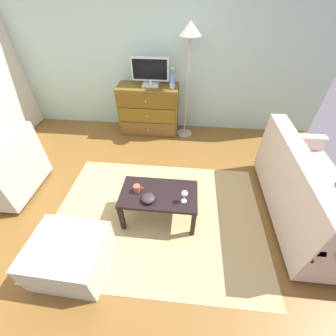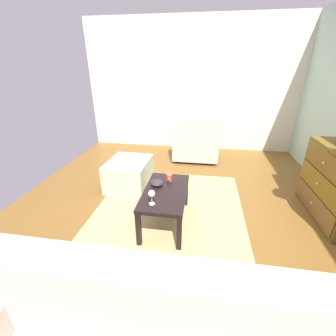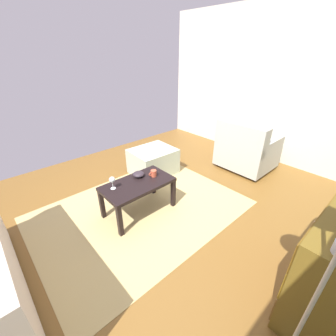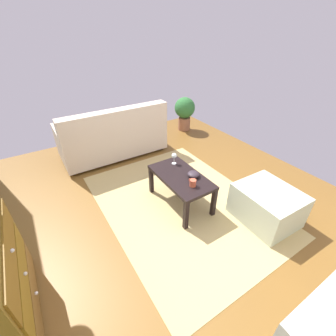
# 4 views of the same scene
# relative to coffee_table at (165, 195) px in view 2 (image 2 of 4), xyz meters

# --- Properties ---
(ground_plane) EXTENTS (5.76, 4.73, 0.05)m
(ground_plane) POSITION_rel_coffee_table_xyz_m (-0.23, 0.20, -0.40)
(ground_plane) COLOR brown
(wall_plain_left) EXTENTS (0.12, 4.73, 2.63)m
(wall_plain_left) POSITION_rel_coffee_table_xyz_m (-2.87, 0.20, 0.94)
(wall_plain_left) COLOR beige
(wall_plain_left) RESTS_ON ground_plane
(area_rug) EXTENTS (2.60, 1.90, 0.01)m
(area_rug) POSITION_rel_coffee_table_xyz_m (-0.03, 0.00, -0.37)
(area_rug) COLOR tan
(area_rug) RESTS_ON ground_plane
(coffee_table) EXTENTS (0.88, 0.48, 0.44)m
(coffee_table) POSITION_rel_coffee_table_xyz_m (0.00, 0.00, 0.00)
(coffee_table) COLOR black
(coffee_table) RESTS_ON ground_plane
(wine_glass) EXTENTS (0.07, 0.07, 0.16)m
(wine_glass) POSITION_rel_coffee_table_xyz_m (0.29, -0.09, 0.18)
(wine_glass) COLOR silver
(wine_glass) RESTS_ON coffee_table
(mug) EXTENTS (0.11, 0.08, 0.08)m
(mug) POSITION_rel_coffee_table_xyz_m (-0.25, 0.01, 0.10)
(mug) COLOR #BE4F35
(mug) RESTS_ON coffee_table
(bowl_decorative) EXTENTS (0.15, 0.15, 0.07)m
(bowl_decorative) POSITION_rel_coffee_table_xyz_m (-0.10, -0.12, 0.10)
(bowl_decorative) COLOR #2C232B
(bowl_decorative) RESTS_ON coffee_table
(armchair) EXTENTS (0.80, 0.86, 0.87)m
(armchair) POSITION_rel_coffee_table_xyz_m (-2.10, 0.26, -0.03)
(armchair) COLOR #332319
(armchair) RESTS_ON ground_plane
(ottoman) EXTENTS (0.72, 0.62, 0.43)m
(ottoman) POSITION_rel_coffee_table_xyz_m (-0.80, -0.70, -0.16)
(ottoman) COLOR #AAB29D
(ottoman) RESTS_ON ground_plane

